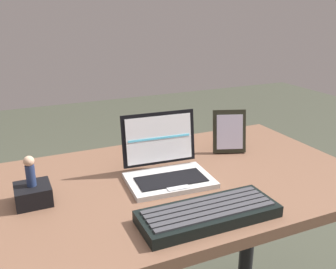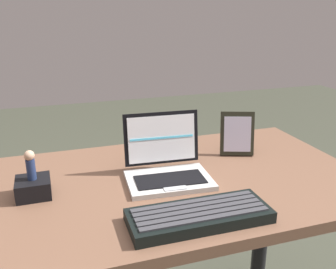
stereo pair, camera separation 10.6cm
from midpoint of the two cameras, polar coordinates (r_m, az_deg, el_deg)
desk at (r=1.16m, az=-0.62°, el=-13.20°), size 1.32×0.68×0.74m
laptop_front at (r=1.10m, az=2.55°, el=-5.03°), size 0.25×0.21×0.19m
external_keyboard at (r=0.92m, az=8.16°, el=-12.19°), size 0.34×0.13×0.03m
photo_frame at (r=1.30m, az=12.77°, el=0.05°), size 0.12×0.08×0.15m
figurine_stand at (r=1.06m, az=-17.14°, el=-7.79°), size 0.09×0.09×0.05m
figurine at (r=1.03m, az=-17.51°, el=-4.37°), size 0.03×0.03×0.08m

